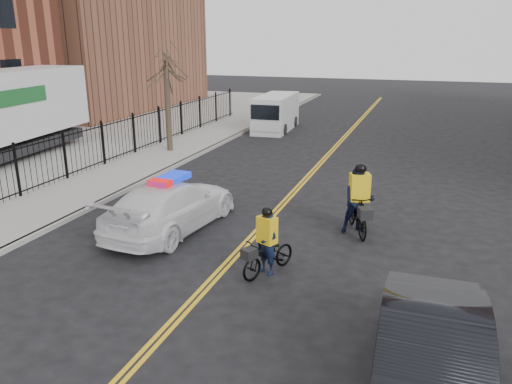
{
  "coord_description": "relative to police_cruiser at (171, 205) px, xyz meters",
  "views": [
    {
      "loc": [
        4.54,
        -11.78,
        5.6
      ],
      "look_at": [
        0.02,
        1.24,
        1.3
      ],
      "focal_mm": 35.0,
      "sensor_mm": 36.0,
      "label": 1
    }
  ],
  "objects": [
    {
      "name": "cyclist_near",
      "position": [
        3.63,
        -1.89,
        -0.16
      ],
      "size": [
        1.29,
        1.86,
        1.73
      ],
      "rotation": [
        0.0,
        0.0,
        -0.43
      ],
      "color": "black",
      "rests_on": "ground"
    },
    {
      "name": "center_line_left",
      "position": [
        2.44,
        7.22,
        -0.75
      ],
      "size": [
        0.1,
        60.0,
        0.01
      ],
      "primitive_type": "cube",
      "color": "gold",
      "rests_on": "ground"
    },
    {
      "name": "police_cruiser",
      "position": [
        0.0,
        0.0,
        0.0
      ],
      "size": [
        2.57,
        5.35,
        1.67
      ],
      "rotation": [
        0.0,
        0.0,
        3.05
      ],
      "color": "white",
      "rests_on": "ground"
    },
    {
      "name": "sidewalk",
      "position": [
        -4.98,
        7.22,
        -0.68
      ],
      "size": [
        3.0,
        60.0,
        0.15
      ],
      "primitive_type": "cube",
      "color": "gray",
      "rests_on": "ground"
    },
    {
      "name": "street_tree",
      "position": [
        -5.08,
        9.22,
        2.78
      ],
      "size": [
        3.2,
        3.2,
        4.8
      ],
      "color": "#34261E",
      "rests_on": "sidewalk"
    },
    {
      "name": "center_line_right",
      "position": [
        2.6,
        7.22,
        -0.75
      ],
      "size": [
        0.1,
        60.0,
        0.01
      ],
      "primitive_type": "cube",
      "color": "gold",
      "rests_on": "ground"
    },
    {
      "name": "curb",
      "position": [
        -3.48,
        7.22,
        -0.68
      ],
      "size": [
        0.2,
        60.0,
        0.15
      ],
      "primitive_type": "cube",
      "color": "gray",
      "rests_on": "ground"
    },
    {
      "name": "ground",
      "position": [
        2.52,
        -0.78,
        -0.76
      ],
      "size": [
        120.0,
        120.0,
        0.0
      ],
      "primitive_type": "plane",
      "color": "black",
      "rests_on": "ground"
    },
    {
      "name": "cargo_van",
      "position": [
        -1.98,
        17.12,
        0.29
      ],
      "size": [
        2.19,
        5.23,
        2.15
      ],
      "rotation": [
        0.0,
        0.0,
        0.05
      ],
      "color": "silver",
      "rests_on": "ground"
    },
    {
      "name": "warehouse_far",
      "position": [
        -20.48,
        23.22,
        6.24
      ],
      "size": [
        14.0,
        18.0,
        14.0
      ],
      "primitive_type": "cube",
      "color": "brown",
      "rests_on": "ground"
    },
    {
      "name": "iron_fence",
      "position": [
        -6.48,
        7.22,
        0.24
      ],
      "size": [
        0.12,
        28.0,
        2.0
      ],
      "primitive_type": null,
      "color": "black",
      "rests_on": "ground"
    },
    {
      "name": "cyclist_far",
      "position": [
        5.36,
        1.52,
        0.09
      ],
      "size": [
        1.35,
        2.19,
        2.14
      ],
      "rotation": [
        0.0,
        0.0,
        0.39
      ],
      "color": "black",
      "rests_on": "ground"
    },
    {
      "name": "dark_sedan",
      "position": [
        7.47,
        -5.46,
        0.03
      ],
      "size": [
        1.74,
        4.81,
        1.58
      ],
      "primitive_type": "imported",
      "rotation": [
        0.0,
        0.0,
        0.01
      ],
      "color": "black",
      "rests_on": "ground"
    }
  ]
}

